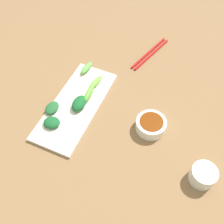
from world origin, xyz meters
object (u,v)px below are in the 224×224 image
object	(u,v)px
sauce_bowl	(151,125)
chopsticks	(150,54)
tea_cup	(203,175)
serving_plate	(76,105)

from	to	relation	value
sauce_bowl	chopsticks	xyz separation A→B (m)	(0.12, -0.35, -0.02)
chopsticks	tea_cup	xyz separation A→B (m)	(-0.31, 0.45, 0.02)
serving_plate	chopsticks	distance (m)	0.40
sauce_bowl	tea_cup	size ratio (longest dim) A/B	1.33
serving_plate	chopsticks	bearing A→B (deg)	-112.99
serving_plate	chopsticks	xyz separation A→B (m)	(-0.15, -0.36, -0.00)
chopsticks	sauce_bowl	bearing A→B (deg)	125.61
chopsticks	tea_cup	size ratio (longest dim) A/B	3.02
chopsticks	tea_cup	bearing A→B (deg)	141.34
sauce_bowl	tea_cup	world-z (taller)	tea_cup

